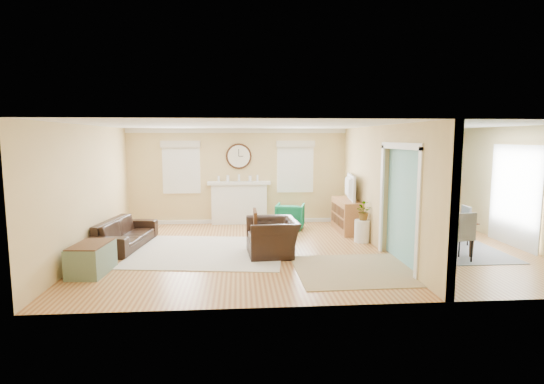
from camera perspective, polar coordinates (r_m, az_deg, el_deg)
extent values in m
plane|color=brown|center=(9.07, 5.24, -7.74)|extent=(9.00, 9.00, 0.00)
cube|color=tan|center=(11.77, 2.86, 2.18)|extent=(9.00, 0.02, 2.60)
cube|color=tan|center=(5.92, 10.28, -2.99)|extent=(9.00, 0.02, 2.60)
cube|color=tan|center=(9.20, -23.49, 0.16)|extent=(0.02, 6.00, 2.60)
cube|color=tan|center=(10.56, 30.17, 0.62)|extent=(0.02, 6.00, 2.60)
cube|color=white|center=(8.76, 5.44, 8.92)|extent=(9.00, 6.00, 0.02)
cube|color=tan|center=(10.52, 12.12, 1.42)|extent=(0.12, 3.20, 2.60)
cube|color=tan|center=(6.90, 21.35, -1.92)|extent=(0.12, 1.00, 2.60)
cube|color=tan|center=(8.10, 17.39, 7.35)|extent=(0.12, 1.80, 0.40)
cube|color=white|center=(9.01, 14.54, -0.89)|extent=(0.04, 0.12, 2.20)
cube|color=white|center=(7.35, 19.10, -2.86)|extent=(0.04, 0.12, 2.20)
cube|color=white|center=(8.08, 16.87, 5.95)|extent=(0.04, 1.92, 0.12)
cube|color=#70BFBF|center=(9.22, 15.00, 0.53)|extent=(0.02, 6.00, 2.60)
cube|color=white|center=(11.65, -4.43, -1.61)|extent=(1.50, 0.24, 1.10)
cube|color=white|center=(11.54, -4.46, 1.22)|extent=(1.70, 0.30, 0.08)
cube|color=black|center=(11.75, -4.43, -1.77)|extent=(0.85, 0.02, 0.75)
cube|color=gold|center=(11.66, -4.42, -2.25)|extent=(0.85, 0.02, 0.62)
cylinder|color=#422610|center=(11.61, -4.49, 4.81)|extent=(0.70, 0.06, 0.70)
cylinder|color=silver|center=(11.57, -4.49, 4.81)|extent=(0.60, 0.01, 0.60)
cube|color=black|center=(11.57, -4.50, 5.30)|extent=(0.02, 0.01, 0.20)
cube|color=black|center=(11.57, -4.19, 4.81)|extent=(0.12, 0.01, 0.02)
cube|color=white|center=(11.74, -12.08, 3.24)|extent=(0.90, 0.03, 1.30)
cube|color=white|center=(11.71, -12.10, 3.23)|extent=(1.00, 0.04, 1.40)
cube|color=beige|center=(11.64, -12.20, 6.31)|extent=(1.05, 0.10, 0.18)
cube|color=white|center=(11.74, 3.12, 3.39)|extent=(0.90, 0.03, 1.30)
cube|color=white|center=(11.71, 3.14, 3.38)|extent=(1.00, 0.04, 1.40)
cube|color=beige|center=(11.64, 3.19, 6.46)|extent=(1.05, 0.10, 0.18)
cube|color=white|center=(10.57, 29.97, -0.46)|extent=(0.03, 1.60, 2.10)
cube|color=white|center=(10.55, 29.83, -0.46)|extent=(0.03, 1.70, 2.20)
cylinder|color=gold|center=(9.73, 23.26, 7.32)|extent=(0.02, 0.02, 0.30)
sphere|color=white|center=(9.73, 23.19, 5.85)|extent=(0.30, 0.30, 0.30)
cube|color=beige|center=(8.97, -8.48, -7.90)|extent=(3.35, 3.00, 0.02)
cube|color=#9D8A5B|center=(7.86, 12.14, -10.19)|extent=(2.43, 2.00, 0.01)
cube|color=gray|center=(9.99, 20.88, -6.74)|extent=(2.36, 2.94, 0.01)
imported|color=black|center=(9.74, -19.16, -5.25)|extent=(1.05, 2.13, 0.60)
imported|color=black|center=(8.59, 0.06, -6.07)|extent=(1.05, 1.18, 0.72)
imported|color=#04663E|center=(11.02, 2.45, -3.27)|extent=(0.85, 0.87, 0.66)
cube|color=slate|center=(8.08, -23.12, -8.30)|extent=(0.64, 0.96, 0.51)
cube|color=#422610|center=(8.02, -23.21, -6.48)|extent=(0.61, 0.91, 0.02)
cube|color=#A77242|center=(10.90, 10.04, -3.11)|extent=(0.49, 1.46, 0.80)
cube|color=#422610|center=(10.40, 9.33, -2.75)|extent=(0.01, 0.39, 0.22)
cube|color=#422610|center=(10.45, 9.30, -4.21)|extent=(0.01, 0.39, 0.22)
cube|color=#422610|center=(10.82, 8.78, -2.35)|extent=(0.01, 0.39, 0.22)
cube|color=#422610|center=(10.87, 8.75, -3.76)|extent=(0.01, 0.39, 0.22)
cube|color=#422610|center=(11.24, 8.27, -1.98)|extent=(0.01, 0.39, 0.22)
cube|color=#422610|center=(11.29, 8.24, -3.34)|extent=(0.01, 0.39, 0.22)
imported|color=black|center=(10.79, 10.02, 0.65)|extent=(0.28, 1.12, 0.64)
cylinder|color=white|center=(9.84, 12.01, -5.15)|extent=(0.34, 0.34, 0.50)
imported|color=#337F33|center=(9.76, 12.08, -2.54)|extent=(0.43, 0.46, 0.41)
imported|color=#422610|center=(9.91, 20.97, -4.82)|extent=(1.30, 2.08, 0.70)
cube|color=gray|center=(10.95, 18.37, -2.84)|extent=(0.47, 0.47, 0.05)
cube|color=gray|center=(10.91, 18.42, -1.43)|extent=(0.46, 0.06, 0.55)
cylinder|color=black|center=(11.24, 18.80, -3.96)|extent=(0.03, 0.03, 0.46)
cylinder|color=black|center=(10.91, 19.60, -4.33)|extent=(0.03, 0.03, 0.46)
cylinder|color=black|center=(11.09, 17.05, -4.04)|extent=(0.03, 0.03, 0.46)
cylinder|color=black|center=(10.76, 17.80, -4.41)|extent=(0.03, 0.03, 0.46)
cube|color=gray|center=(8.89, 23.79, -5.61)|extent=(0.50, 0.50, 0.05)
cube|color=gray|center=(8.84, 23.87, -4.01)|extent=(0.43, 0.13, 0.51)
cylinder|color=black|center=(8.71, 23.54, -7.50)|extent=(0.03, 0.03, 0.42)
cylinder|color=black|center=(8.97, 22.16, -7.01)|extent=(0.03, 0.03, 0.42)
cylinder|color=black|center=(8.93, 25.27, -7.24)|extent=(0.03, 0.03, 0.42)
cylinder|color=black|center=(9.18, 23.87, -6.78)|extent=(0.03, 0.03, 0.42)
cube|color=white|center=(9.68, 17.28, -4.24)|extent=(0.49, 0.49, 0.05)
cube|color=white|center=(9.64, 17.34, -2.73)|extent=(0.11, 0.44, 0.52)
cylinder|color=black|center=(9.80, 15.82, -5.54)|extent=(0.03, 0.03, 0.43)
cylinder|color=black|center=(9.97, 17.60, -5.38)|extent=(0.03, 0.03, 0.43)
cylinder|color=black|center=(9.50, 16.84, -5.97)|extent=(0.03, 0.03, 0.43)
cylinder|color=black|center=(9.68, 18.66, -5.80)|extent=(0.03, 0.03, 0.43)
cube|color=gray|center=(10.25, 23.74, -4.24)|extent=(0.40, 0.40, 0.05)
cube|color=gray|center=(10.21, 23.81, -2.99)|extent=(0.07, 0.38, 0.45)
cylinder|color=black|center=(10.23, 24.83, -5.56)|extent=(0.03, 0.03, 0.38)
cylinder|color=black|center=(10.10, 23.25, -5.64)|extent=(0.03, 0.03, 0.38)
cylinder|color=black|center=(10.50, 24.09, -5.21)|extent=(0.03, 0.03, 0.38)
cylinder|color=black|center=(10.37, 22.55, -5.28)|extent=(0.03, 0.03, 0.38)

